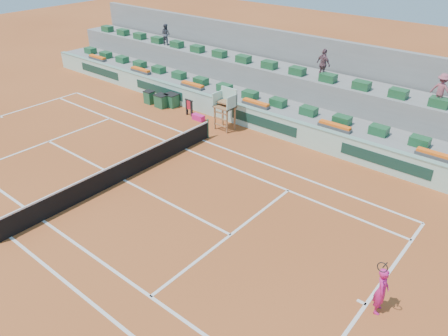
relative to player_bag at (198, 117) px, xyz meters
The scene contains 20 objects.
ground 7.67m from the player_bag, 74.46° to the right, with size 90.00×90.00×0.00m, color #97451D.
seating_tier_lower 3.92m from the player_bag, 58.17° to the left, with size 36.00×4.00×1.20m, color gray.
seating_tier_upper 5.44m from the player_bag, 67.29° to the left, with size 36.00×2.40×2.60m, color gray.
stadium_back_wall 7.12m from the player_bag, 72.48° to the left, with size 36.00×0.40×4.40m, color gray.
player_bag is the anchor object (origin of this frame).
spectator_left 8.91m from the player_bag, 148.43° to the left, with size 0.73×0.57×1.49m, color #484A54.
spectator_mid 7.88m from the player_bag, 39.01° to the left, with size 1.01×0.42×1.72m, color #734C57.
spectator_right 13.18m from the player_bag, 20.44° to the left, with size 1.04×0.60×1.61m, color #934957.
court_lines 7.67m from the player_bag, 74.46° to the right, with size 23.89×11.09×0.01m.
tennis_net 7.68m from the player_bag, 74.46° to the right, with size 0.10×11.97×1.10m.
advertising_hoarding 2.40m from the player_bag, 28.06° to the left, with size 36.00×0.34×1.26m.
umpire_chair 2.47m from the player_bag, ahead, with size 1.10×0.90×2.40m.
seat_row_lower 3.40m from the player_bag, 49.55° to the left, with size 32.90×0.60×0.44m.
seat_row_upper 5.46m from the player_bag, 64.51° to the left, with size 32.90×0.60×0.44m.
flower_planters 2.06m from the player_bag, 70.98° to the left, with size 26.80×0.36×0.28m.
drink_cooler_a 2.94m from the player_bag, 168.71° to the left, with size 0.85×0.73×0.84m.
drink_cooler_b 3.28m from the player_bag, behind, with size 0.79×0.69×0.84m.
drink_cooler_c 4.39m from the player_bag, behind, with size 0.63×0.55×0.84m.
towel_rack 1.04m from the player_bag, 169.04° to the left, with size 0.63×0.11×1.03m.
tennis_player 16.10m from the player_bag, 27.34° to the right, with size 0.54×0.90×2.28m.
Camera 1 is at (14.69, -10.41, 10.54)m, focal length 35.00 mm.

